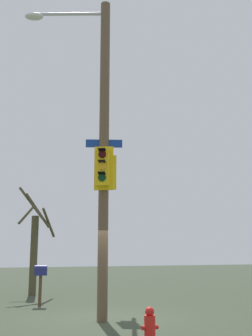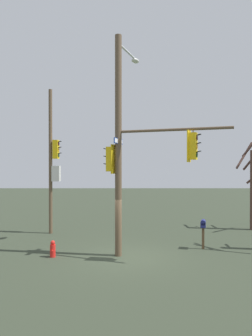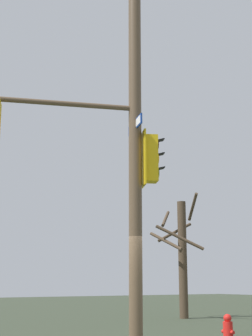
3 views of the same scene
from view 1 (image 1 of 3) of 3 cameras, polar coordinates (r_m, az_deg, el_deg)
name	(u,v)px [view 1 (image 1 of 3)]	position (r m, az deg, el deg)	size (l,w,h in m)	color
ground_plane	(107,319)	(12.55, -2.65, -20.25)	(80.00, 80.00, 0.00)	#333B2B
main_signal_pole_assembly	(102,148)	(12.86, -3.36, 2.74)	(4.27, 5.25, 9.78)	brown
fire_hydrant	(150,325)	(9.50, 3.32, -20.99)	(0.38, 0.24, 0.73)	red
mailbox	(41,274)	(15.73, -11.76, -14.19)	(0.49, 0.35, 1.41)	#4C3823
bare_tree_behind_pole	(34,247)	(19.43, -12.62, -10.59)	(1.84, 1.78, 4.80)	#48432C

